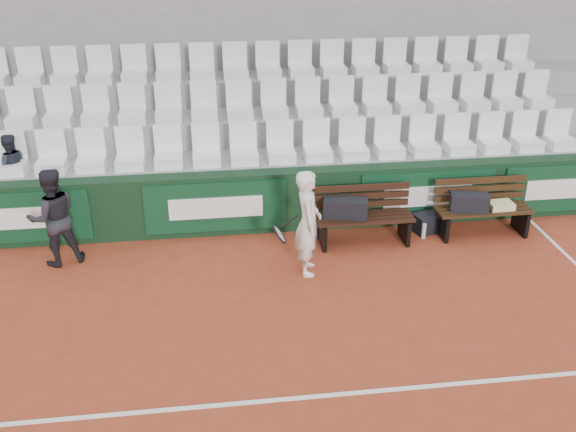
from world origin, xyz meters
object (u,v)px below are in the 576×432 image
(tennis_player, at_px, (308,223))
(spectator_c, at_px, (6,140))
(ball_kid, at_px, (53,217))
(bench_right, at_px, (482,221))
(water_bottle_near, at_px, (315,231))
(sports_bag_ground, at_px, (429,222))
(sports_bag_right, at_px, (469,202))
(water_bottle_far, at_px, (424,231))
(sports_bag_left, at_px, (345,208))
(bench_left, at_px, (364,230))

(tennis_player, xyz_separation_m, spectator_c, (-4.37, 1.89, 0.76))
(ball_kid, height_order, spectator_c, spectator_c)
(bench_right, height_order, water_bottle_near, bench_right)
(bench_right, relative_size, water_bottle_near, 5.61)
(bench_right, bearing_deg, water_bottle_near, 176.20)
(bench_right, distance_m, sports_bag_ground, 0.83)
(sports_bag_ground, bearing_deg, bench_right, -15.13)
(sports_bag_right, xyz_separation_m, water_bottle_far, (-0.69, -0.00, -0.46))
(sports_bag_right, height_order, spectator_c, spectator_c)
(bench_right, relative_size, sports_bag_left, 2.24)
(bench_right, height_order, tennis_player, tennis_player)
(bench_right, relative_size, tennis_player, 0.97)
(tennis_player, distance_m, ball_kid, 3.64)
(bench_left, xyz_separation_m, sports_bag_left, (-0.29, 0.05, 0.37))
(bench_right, xyz_separation_m, tennis_player, (-2.93, -0.77, 0.55))
(sports_bag_right, xyz_separation_m, tennis_player, (-2.67, -0.75, 0.19))
(bench_right, xyz_separation_m, ball_kid, (-6.50, -0.06, 0.51))
(bench_left, height_order, water_bottle_far, bench_left)
(bench_right, height_order, sports_bag_ground, bench_right)
(sports_bag_ground, bearing_deg, sports_bag_left, -171.77)
(sports_bag_right, distance_m, water_bottle_near, 2.44)
(sports_bag_ground, bearing_deg, water_bottle_far, -123.73)
(water_bottle_far, height_order, tennis_player, tennis_player)
(water_bottle_far, relative_size, ball_kid, 0.17)
(sports_bag_left, bearing_deg, sports_bag_ground, 8.23)
(bench_left, bearing_deg, sports_bag_right, 0.81)
(bench_left, distance_m, spectator_c, 5.65)
(bench_left, xyz_separation_m, sports_bag_ground, (1.14, 0.26, -0.07))
(sports_bag_left, bearing_deg, spectator_c, 167.69)
(sports_bag_ground, relative_size, water_bottle_near, 1.85)
(sports_bag_left, distance_m, sports_bag_right, 1.96)
(sports_bag_right, relative_size, water_bottle_near, 2.15)
(ball_kid, bearing_deg, sports_bag_right, 159.30)
(bench_left, xyz_separation_m, bench_right, (1.93, 0.04, 0.00))
(bench_left, relative_size, ball_kid, 1.02)
(sports_bag_right, relative_size, sports_bag_ground, 1.17)
(spectator_c, bearing_deg, tennis_player, 138.90)
(bench_right, xyz_separation_m, spectator_c, (-7.30, 1.12, 1.31))
(tennis_player, bearing_deg, water_bottle_near, 73.50)
(bench_right, xyz_separation_m, sports_bag_ground, (-0.80, 0.22, -0.07))
(bench_right, bearing_deg, sports_bag_right, -176.20)
(bench_left, distance_m, water_bottle_far, 0.98)
(sports_bag_ground, bearing_deg, water_bottle_near, -178.79)
(bench_left, relative_size, sports_bag_left, 2.24)
(water_bottle_far, distance_m, spectator_c, 6.61)
(bench_right, xyz_separation_m, water_bottle_near, (-2.65, 0.18, -0.09))
(sports_bag_left, relative_size, water_bottle_far, 2.67)
(sports_bag_left, height_order, ball_kid, ball_kid)
(ball_kid, distance_m, spectator_c, 1.63)
(sports_bag_ground, xyz_separation_m, water_bottle_far, (-0.16, -0.23, -0.03))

